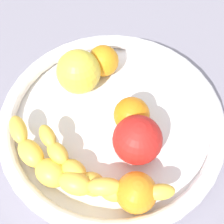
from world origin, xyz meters
TOP-DOWN VIEW (x-y plane):
  - kitchen_counter at (0.00, 0.00)cm, footprint 120.00×120.00cm
  - fruit_bowl at (0.00, 0.00)cm, footprint 36.30×36.30cm
  - banana_draped_left at (-1.06, 11.97)cm, footprint 20.47×9.30cm
  - banana_draped_right at (-6.07, 8.54)cm, footprint 20.71×10.40cm
  - orange_front at (-11.51, 5.89)cm, footprint 5.63×5.63cm
  - orange_mid_left at (-2.35, -2.00)cm, footprint 5.67×5.67cm
  - orange_mid_right at (9.01, -5.95)cm, footprint 5.51×5.51cm
  - tomato_red at (-6.27, 0.66)cm, footprint 7.33×7.33cm
  - apple_yellow at (9.28, -0.78)cm, footprint 7.46×7.46cm

SIDE VIEW (x-z plane):
  - kitchen_counter at x=0.00cm, z-range 0.00..3.00cm
  - fruit_bowl at x=0.00cm, z-range 3.05..7.42cm
  - banana_draped_left at x=-1.06cm, z-range 5.18..9.75cm
  - banana_draped_right at x=-6.07cm, z-range 5.10..10.02cm
  - orange_mid_right at x=9.01cm, z-range 4.88..10.39cm
  - orange_front at x=-11.51cm, z-range 4.88..10.51cm
  - orange_mid_left at x=-2.35cm, z-range 4.88..10.55cm
  - tomato_red at x=-6.27cm, z-range 4.88..12.21cm
  - apple_yellow at x=9.28cm, z-range 4.88..12.34cm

